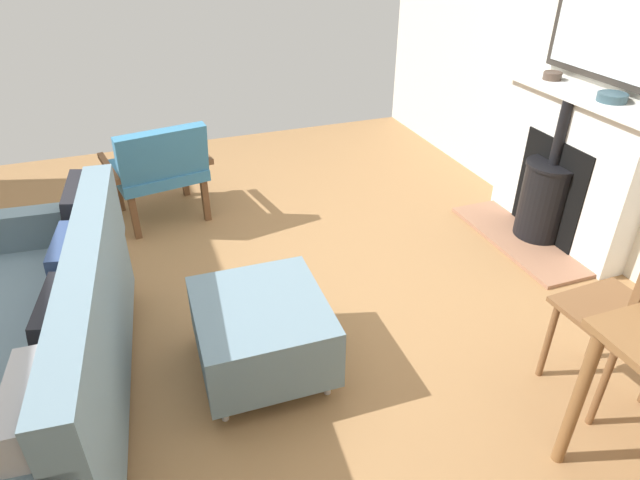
{
  "coord_description": "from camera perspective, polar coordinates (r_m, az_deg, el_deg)",
  "views": [
    {
      "loc": [
        0.23,
        2.48,
        1.97
      ],
      "look_at": [
        -0.52,
        0.42,
        0.63
      ],
      "focal_mm": 30.48,
      "sensor_mm": 36.0,
      "label": 1
    }
  ],
  "objects": [
    {
      "name": "mantel_bowl_far",
      "position": [
        3.62,
        28.35,
        13.1
      ],
      "size": [
        0.17,
        0.17,
        0.05
      ],
      "color": "#334C56",
      "rests_on": "fireplace"
    },
    {
      "name": "mirror_over_mantel",
      "position": [
        3.75,
        28.79,
        21.12
      ],
      "size": [
        0.04,
        0.89,
        0.88
      ],
      "color": "#2D2823"
    },
    {
      "name": "dining_chair_near_fireplace",
      "position": [
        2.66,
        29.99,
        -6.89
      ],
      "size": [
        0.42,
        0.42,
        0.83
      ],
      "color": "brown",
      "rests_on": "ground"
    },
    {
      "name": "wall_left",
      "position": [
        3.8,
        29.66,
        18.0
      ],
      "size": [
        0.12,
        5.47,
        2.67
      ],
      "primitive_type": "cube",
      "color": "beige",
      "rests_on": "ground"
    },
    {
      "name": "armchair_accent",
      "position": [
        4.0,
        -16.54,
        7.45
      ],
      "size": [
        0.77,
        0.7,
        0.75
      ],
      "color": "brown",
      "rests_on": "ground"
    },
    {
      "name": "ottoman",
      "position": [
        2.65,
        -6.15,
        -9.36
      ],
      "size": [
        0.62,
        0.67,
        0.4
      ],
      "color": "#B2B2B7",
      "rests_on": "ground"
    },
    {
      "name": "ground_plane",
      "position": [
        3.18,
        -11.51,
        -7.7
      ],
      "size": [
        5.14,
        5.47,
        0.01
      ],
      "primitive_type": "cube",
      "color": "olive"
    },
    {
      "name": "sofa",
      "position": [
        2.62,
        -28.01,
        -10.63
      ],
      "size": [
        1.0,
        1.79,
        0.84
      ],
      "color": "#B2B2B7",
      "rests_on": "ground"
    },
    {
      "name": "fireplace",
      "position": [
        3.95,
        23.83,
        6.06
      ],
      "size": [
        0.56,
        1.21,
        1.02
      ],
      "color": "#93664C",
      "rests_on": "ground"
    },
    {
      "name": "mantel_bowl_near",
      "position": [
        3.96,
        23.22,
        15.62
      ],
      "size": [
        0.12,
        0.12,
        0.05
      ],
      "color": "#47382D",
      "rests_on": "fireplace"
    }
  ]
}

